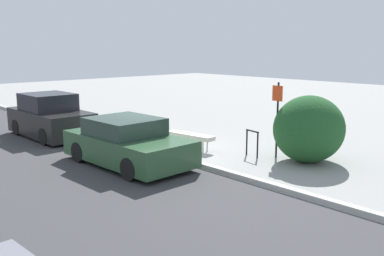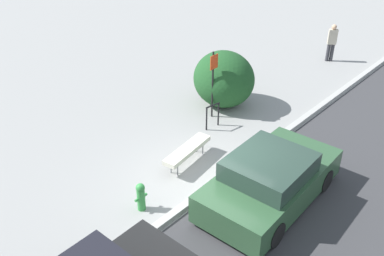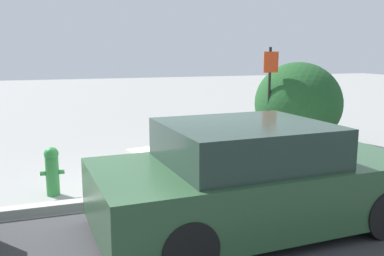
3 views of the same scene
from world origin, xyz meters
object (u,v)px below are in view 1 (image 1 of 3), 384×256
object	(u,v)px
bike_rack	(252,141)
sign_post	(277,113)
fire_hydrant	(140,130)
parked_car_far	(50,118)
parked_car_near	(127,143)
bench	(190,136)

from	to	relation	value
bike_rack	sign_post	size ratio (longest dim) A/B	0.36
fire_hydrant	parked_car_far	world-z (taller)	parked_car_far
sign_post	parked_car_near	bearing A→B (deg)	-122.20
fire_hydrant	parked_car_far	xyz separation A→B (m)	(-2.88, -2.05, 0.30)
bike_rack	parked_car_near	xyz separation A→B (m)	(-1.84, -3.33, 0.12)
bench	bike_rack	world-z (taller)	bike_rack
sign_post	fire_hydrant	size ratio (longest dim) A/B	3.01
bench	sign_post	xyz separation A→B (m)	(2.57, 1.22, 0.94)
bench	sign_post	size ratio (longest dim) A/B	0.79
bike_rack	parked_car_near	distance (m)	3.80
sign_post	parked_car_far	size ratio (longest dim) A/B	0.59
bike_rack	fire_hydrant	distance (m)	4.35
fire_hydrant	parked_car_far	distance (m)	3.55
bench	bike_rack	xyz separation A→B (m)	(2.01, 0.75, 0.06)
bench	parked_car_near	bearing A→B (deg)	-93.82
sign_post	fire_hydrant	xyz separation A→B (m)	(-4.73, -1.69, -0.98)
bench	sign_post	distance (m)	2.99
bench	fire_hydrant	distance (m)	2.22
sign_post	parked_car_near	size ratio (longest dim) A/B	0.56
bench	fire_hydrant	world-z (taller)	fire_hydrant
parked_car_near	parked_car_far	size ratio (longest dim) A/B	1.05
fire_hydrant	parked_car_far	size ratio (longest dim) A/B	0.20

